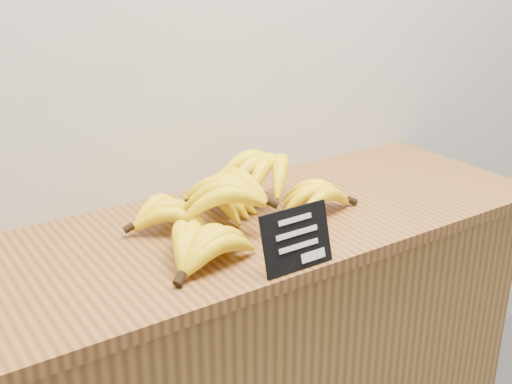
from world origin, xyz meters
name	(u,v)px	position (x,y,z in m)	size (l,w,h in m)	color
counter_top	(244,228)	(0.00, 2.75, 0.92)	(1.51, 0.54, 0.03)	brown
chalkboard_sign	(297,239)	(-0.03, 2.51, 0.99)	(0.16, 0.01, 0.12)	black
banana_pile	(235,202)	(-0.02, 2.75, 0.98)	(0.56, 0.36, 0.13)	yellow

